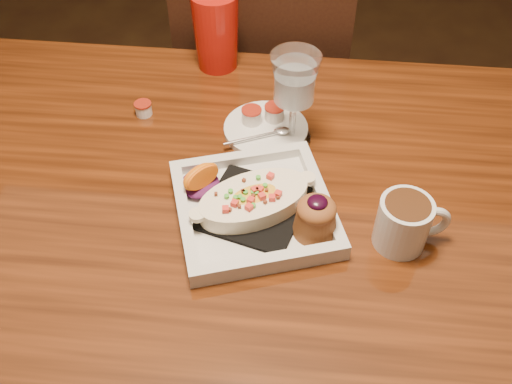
# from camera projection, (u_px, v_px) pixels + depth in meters

# --- Properties ---
(table) EXTENTS (1.50, 0.90, 0.75)m
(table) POSITION_uv_depth(u_px,v_px,m) (232.00, 246.00, 0.99)
(table) COLOR #672D0E
(table) RESTS_ON floor
(chair_far) EXTENTS (0.42, 0.42, 0.93)m
(chair_far) POSITION_uv_depth(u_px,v_px,m) (265.00, 94.00, 1.53)
(chair_far) COLOR black
(chair_far) RESTS_ON floor
(plate) EXTENTS (0.30, 0.30, 0.08)m
(plate) POSITION_uv_depth(u_px,v_px,m) (261.00, 206.00, 0.89)
(plate) COLOR silver
(plate) RESTS_ON table
(coffee_mug) EXTENTS (0.11, 0.08, 0.08)m
(coffee_mug) POSITION_uv_depth(u_px,v_px,m) (405.00, 222.00, 0.84)
(coffee_mug) COLOR silver
(coffee_mug) RESTS_ON table
(goblet) EXTENTS (0.08, 0.08, 0.18)m
(goblet) POSITION_uv_depth(u_px,v_px,m) (295.00, 84.00, 0.95)
(goblet) COLOR silver
(goblet) RESTS_ON table
(saucer) EXTENTS (0.16, 0.16, 0.11)m
(saucer) POSITION_uv_depth(u_px,v_px,m) (264.00, 126.00, 1.05)
(saucer) COLOR silver
(saucer) RESTS_ON table
(creamer_loose) EXTENTS (0.03, 0.03, 0.03)m
(creamer_loose) POSITION_uv_depth(u_px,v_px,m) (143.00, 109.00, 1.08)
(creamer_loose) COLOR silver
(creamer_loose) RESTS_ON table
(red_tumbler) EXTENTS (0.10, 0.10, 0.16)m
(red_tumbler) POSITION_uv_depth(u_px,v_px,m) (216.00, 31.00, 1.14)
(red_tumbler) COLOR red
(red_tumbler) RESTS_ON table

